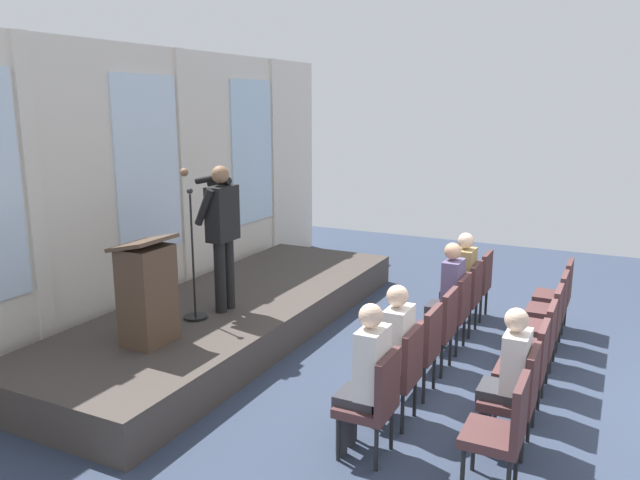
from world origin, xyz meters
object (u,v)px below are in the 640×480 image
(chair_r1_c1, at_px, (517,393))
(chair_r1_c5, at_px, (553,305))
(audience_r0_c4, at_px, (448,291))
(chair_r0_c3, at_px, (439,325))
(audience_r0_c0, at_px, (366,373))
(audience_r1_c1, at_px, (509,371))
(chair_r1_c2, at_px, (529,364))
(chair_r0_c5, at_px, (467,293))
(audience_r0_c5, at_px, (461,278))
(speaker, at_px, (222,227))
(chair_r0_c0, at_px, (375,399))
(chair_r1_c4, at_px, (546,322))
(chair_r0_c4, at_px, (454,308))
(mic_stand, at_px, (194,291))
(chair_r0_c6, at_px, (478,281))
(chair_r1_c3, at_px, (538,341))
(chair_r1_c6, at_px, (558,291))
(chair_r0_c1, at_px, (400,369))
(chair_r0_c2, at_px, (421,345))
(audience_r0_c1, at_px, (393,347))
(chair_r1_c0, at_px, (503,427))
(lectern, at_px, (148,293))

(chair_r1_c1, height_order, chair_r1_c5, same)
(chair_r1_c1, bearing_deg, audience_r0_c4, 30.13)
(chair_r0_c3, distance_m, audience_r0_c4, 0.68)
(audience_r0_c0, relative_size, audience_r1_c1, 1.06)
(audience_r0_c4, relative_size, chair_r1_c2, 1.42)
(chair_r0_c5, bearing_deg, audience_r0_c5, 90.00)
(speaker, bearing_deg, audience_r0_c0, -121.70)
(chair_r0_c0, height_order, chair_r0_c5, same)
(chair_r0_c3, relative_size, chair_r1_c4, 1.00)
(chair_r0_c4, distance_m, audience_r0_c5, 0.68)
(mic_stand, distance_m, chair_r0_c0, 2.96)
(audience_r0_c0, relative_size, chair_r0_c6, 1.44)
(chair_r1_c3, height_order, chair_r1_c5, same)
(chair_r1_c1, xyz_separation_m, chair_r1_c3, (1.29, 0.00, 0.00))
(chair_r1_c6, bearing_deg, chair_r0_c0, 164.92)
(chair_r0_c3, bearing_deg, audience_r1_c1, -143.37)
(chair_r0_c5, height_order, audience_r1_c1, audience_r1_c1)
(chair_r0_c0, distance_m, audience_r0_c0, 0.23)
(chair_r0_c1, height_order, chair_r1_c3, same)
(chair_r0_c2, xyz_separation_m, audience_r1_c1, (-0.65, -0.96, 0.18))
(chair_r1_c3, xyz_separation_m, chair_r1_c5, (1.29, 0.00, 0.00))
(chair_r0_c2, xyz_separation_m, chair_r1_c5, (1.94, -1.04, 0.00))
(speaker, distance_m, chair_r1_c4, 3.90)
(speaker, height_order, chair_r1_c6, speaker)
(chair_r0_c4, bearing_deg, chair_r0_c2, 180.00)
(chair_r1_c6, bearing_deg, audience_r0_c1, 160.80)
(audience_r0_c0, height_order, chair_r1_c3, audience_r0_c0)
(audience_r0_c0, bearing_deg, audience_r0_c4, 0.03)
(speaker, distance_m, chair_r1_c1, 3.87)
(chair_r0_c4, bearing_deg, chair_r1_c4, -90.00)
(chair_r0_c1, relative_size, chair_r0_c6, 1.00)
(speaker, xyz_separation_m, chair_r0_c6, (2.32, -2.60, -0.94))
(chair_r1_c0, bearing_deg, audience_r0_c0, 90.00)
(audience_r1_c1, xyz_separation_m, chair_r1_c5, (2.58, -0.08, -0.18))
(chair_r0_c6, bearing_deg, chair_r1_c5, -121.74)
(chair_r0_c4, distance_m, chair_r0_c6, 1.29)
(chair_r1_c2, bearing_deg, audience_r1_c1, 172.62)
(chair_r1_c4, bearing_deg, chair_r0_c3, 121.74)
(chair_r0_c2, distance_m, chair_r1_c1, 1.23)
(chair_r0_c5, bearing_deg, audience_r0_c1, 178.22)
(lectern, height_order, audience_r0_c0, lectern)
(audience_r0_c0, relative_size, chair_r0_c2, 1.44)
(audience_r0_c5, distance_m, chair_r1_c2, 2.25)
(chair_r0_c0, relative_size, chair_r1_c1, 1.00)
(lectern, xyz_separation_m, chair_r0_c5, (2.92, -2.68, -0.46))
(audience_r1_c1, bearing_deg, speaker, 75.67)
(audience_r0_c4, height_order, chair_r1_c2, audience_r0_c4)
(speaker, bearing_deg, chair_r0_c6, -48.20)
(chair_r0_c0, xyz_separation_m, audience_r0_c5, (3.23, 0.08, 0.20))
(chair_r1_c2, relative_size, chair_r1_c5, 1.00)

